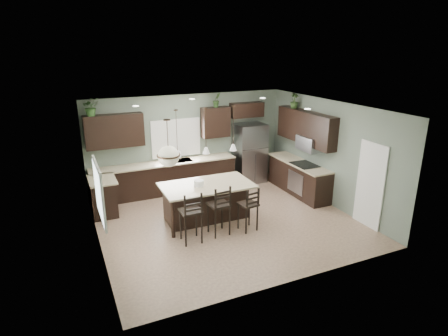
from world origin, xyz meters
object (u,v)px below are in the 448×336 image
(refrigerator, at_px, (250,153))
(bar_stool_center, at_px, (219,210))
(plant_back_left, at_px, (91,107))
(kitchen_island, at_px, (207,202))
(serving_dish, at_px, (199,183))
(bar_stool_right, at_px, (248,209))
(bar_stool_left, at_px, (191,217))

(refrigerator, height_order, bar_stool_center, refrigerator)
(bar_stool_center, distance_m, plant_back_left, 4.31)
(refrigerator, relative_size, plant_back_left, 3.92)
(kitchen_island, bearing_deg, serving_dish, -180.00)
(bar_stool_right, bearing_deg, serving_dish, 125.23)
(kitchen_island, xyz_separation_m, serving_dish, (-0.20, 0.00, 0.53))
(refrigerator, distance_m, bar_stool_left, 4.20)
(refrigerator, relative_size, bar_stool_right, 1.73)
(bar_stool_left, relative_size, bar_stool_center, 1.00)
(refrigerator, distance_m, bar_stool_right, 3.38)
(refrigerator, relative_size, serving_dish, 7.71)
(kitchen_island, distance_m, serving_dish, 0.57)
(kitchen_island, xyz_separation_m, bar_stool_left, (-0.73, -0.89, 0.14))
(refrigerator, distance_m, serving_dish, 3.20)
(bar_stool_left, xyz_separation_m, plant_back_left, (-1.55, 3.14, 2.04))
(serving_dish, relative_size, bar_stool_right, 0.22)
(bar_stool_left, bearing_deg, kitchen_island, 51.56)
(kitchen_island, height_order, bar_stool_center, bar_stool_center)
(plant_back_left, bearing_deg, bar_stool_right, -47.01)
(refrigerator, distance_m, bar_stool_center, 3.68)
(bar_stool_right, bearing_deg, bar_stool_center, 163.59)
(bar_stool_center, bearing_deg, serving_dish, 97.46)
(bar_stool_left, bearing_deg, bar_stool_right, 0.21)
(kitchen_island, xyz_separation_m, bar_stool_right, (0.66, -0.91, 0.07))
(bar_stool_left, distance_m, bar_stool_center, 0.70)
(serving_dish, relative_size, plant_back_left, 0.51)
(bar_stool_left, bearing_deg, refrigerator, 45.40)
(plant_back_left, bearing_deg, refrigerator, -2.56)
(bar_stool_right, distance_m, plant_back_left, 4.80)
(kitchen_island, height_order, plant_back_left, plant_back_left)
(kitchen_island, relative_size, plant_back_left, 4.67)
(plant_back_left, bearing_deg, serving_dish, -47.19)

